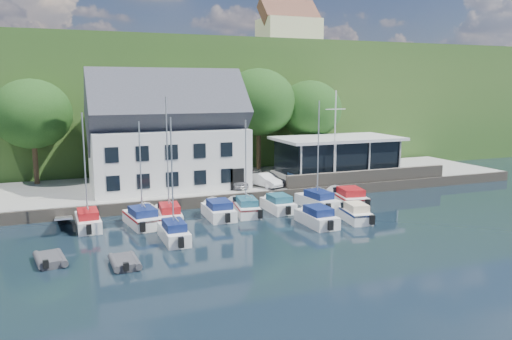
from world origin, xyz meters
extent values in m
plane|color=black|center=(0.00, 0.00, 0.00)|extent=(180.00, 180.00, 0.00)
cube|color=gray|center=(0.00, 17.50, 0.50)|extent=(60.00, 13.00, 1.00)
cube|color=#5D564A|center=(0.00, 11.00, 0.50)|extent=(60.00, 0.30, 1.00)
cube|color=#23481B|center=(0.00, 62.00, 8.00)|extent=(160.00, 75.00, 16.00)
cube|color=#526331|center=(8.00, 70.00, 16.15)|extent=(50.00, 30.00, 0.30)
cube|color=#5D564A|center=(12.00, 11.40, 1.60)|extent=(18.00, 0.50, 1.20)
imported|color=#A3A3A7|center=(-1.39, 13.62, 1.60)|extent=(1.98, 3.73, 1.21)
imported|color=silver|center=(1.39, 13.02, 1.64)|extent=(2.59, 4.10, 1.28)
imported|color=#2F2F34|center=(1.94, 13.53, 1.64)|extent=(3.09, 4.74, 1.28)
imported|color=navy|center=(5.72, 13.97, 1.62)|extent=(1.91, 3.78, 1.24)
camera|label=1|loc=(-16.28, -29.98, 10.43)|focal=35.00mm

